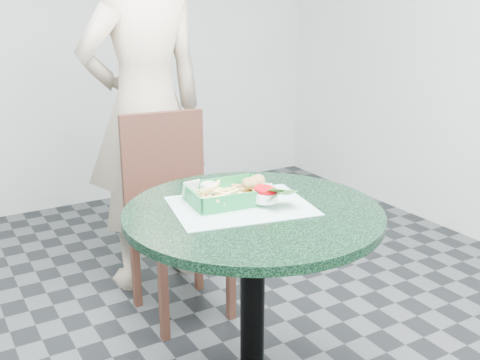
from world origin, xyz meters
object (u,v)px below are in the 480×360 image
diner_person (144,74)px  crab_sandwich (253,190)px  food_basket (228,202)px  sauce_ramekin (209,194)px  dining_chair (173,201)px  cafe_table (253,263)px

diner_person → crab_sandwich: (-0.04, -1.05, -0.27)m
diner_person → food_basket: size_ratio=8.26×
food_basket → diner_person: bearing=83.0°
diner_person → sauce_ramekin: 1.06m
dining_chair → sauce_ramekin: 0.75m
dining_chair → crab_sandwich: size_ratio=7.47×
cafe_table → diner_person: diner_person is taller
diner_person → crab_sandwich: 1.09m
diner_person → food_basket: bearing=79.6°
dining_chair → food_basket: dining_chair is taller
diner_person → dining_chair: bearing=83.6°
cafe_table → food_basket: 0.22m
crab_sandwich → food_basket: bearing=167.8°
dining_chair → sauce_ramekin: (-0.17, -0.69, 0.27)m
dining_chair → food_basket: 0.76m
dining_chair → diner_person: (0.02, 0.32, 0.54)m
cafe_table → dining_chair: 0.82m
dining_chair → crab_sandwich: bearing=-84.9°
food_basket → sauce_ramekin: bearing=152.7°
diner_person → food_basket: diner_person is taller
crab_sandwich → sauce_ramekin: bearing=161.5°
crab_sandwich → diner_person: bearing=87.8°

